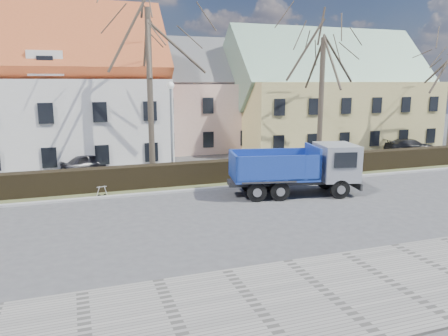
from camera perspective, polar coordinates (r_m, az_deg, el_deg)
name	(u,v)px	position (r m, az deg, el deg)	size (l,w,h in m)	color
ground	(228,213)	(20.53, 0.50, -5.91)	(120.00, 120.00, 0.00)	#444446
sidewalk_near	(328,294)	(13.40, 13.38, -15.77)	(80.00, 5.00, 0.08)	gray
curb_far	(200,189)	(24.74, -3.10, -2.79)	(80.00, 0.30, 0.12)	#9F9F9F
grass_strip	(193,183)	(26.24, -4.08, -2.01)	(80.00, 3.00, 0.10)	#49522E
hedge	(194,174)	(25.92, -3.98, -0.81)	(60.00, 0.90, 1.30)	black
building_pink	(195,104)	(39.96, -3.83, 8.29)	(10.80, 8.80, 8.00)	beige
building_yellow	(328,101)	(42.11, 13.44, 8.50)	(18.80, 10.80, 8.50)	tan
tree_1	(150,77)	(27.36, -9.70, 11.66)	(9.20, 9.20, 12.65)	#42382D
tree_2	(321,89)	(31.69, 12.62, 9.99)	(8.00, 8.00, 11.00)	#42382D
dump_truck	(290,169)	(23.68, 8.59, -0.17)	(7.09, 2.63, 2.84)	navy
streetlight	(172,133)	(26.24, -6.86, 4.61)	(0.48, 0.48, 6.11)	#8F9499
cart_frame	(98,192)	(24.04, -16.15, -2.98)	(0.73, 0.41, 0.66)	silver
parked_car_a	(92,163)	(30.44, -16.89, 0.65)	(1.68, 4.18, 1.42)	black
parked_car_b	(410,146)	(40.31, 23.18, 2.62)	(1.79, 4.39, 1.27)	black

